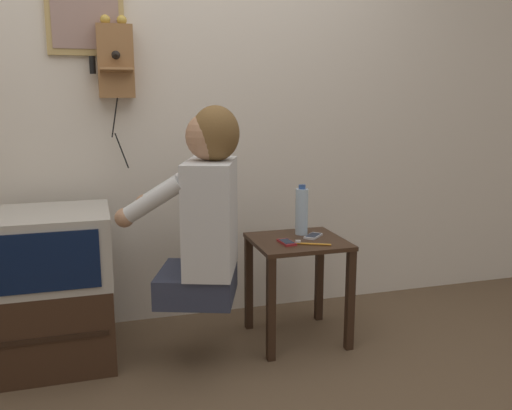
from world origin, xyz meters
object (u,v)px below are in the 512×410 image
Objects in this scene: cell_phone_held at (287,242)px; toothbrush at (311,244)px; water_bottle at (302,211)px; television at (46,247)px; cell_phone_spare at (313,236)px; wall_phone_antique at (115,61)px; person at (206,209)px; framed_picture at (85,9)px.

toothbrush is (0.11, -0.06, 0.00)m from cell_phone_held.
cell_phone_held is 0.47× the size of water_bottle.
water_bottle reaches higher than cell_phone_held.
cell_phone_held is (1.17, -0.16, -0.02)m from television.
water_bottle is (-0.04, 0.08, 0.12)m from cell_phone_spare.
wall_phone_antique is 1.27m from water_bottle.
cell_phone_held is (0.43, 0.06, -0.21)m from person.
person is 0.62m from water_bottle.
framed_picture reaches higher than wall_phone_antique.
wall_phone_antique is 1.69× the size of framed_picture.
television is 1.27× the size of framed_picture.
toothbrush reaches higher than cell_phone_held.
television is at bearing 92.89° from person.
wall_phone_antique is at bearing -17.68° from framed_picture.
cell_phone_spare is 0.78× the size of toothbrush.
person reaches higher than toothbrush.
toothbrush is at bearing -71.85° from cell_phone_spare.
wall_phone_antique reaches higher than water_bottle.
cell_phone_spare is (1.35, -0.08, -0.02)m from television.
wall_phone_antique is 6.09× the size of cell_phone_spare.
person is 1.17× the size of wall_phone_antique.
water_bottle is (0.57, 0.22, -0.09)m from person.
wall_phone_antique reaches higher than cell_phone_held.
cell_phone_held is 0.20m from cell_phone_spare.
person is at bearing -57.01° from wall_phone_antique.
water_bottle is 1.63× the size of toothbrush.
wall_phone_antique reaches higher than television.
framed_picture is 1.59m from cell_phone_held.
cell_phone_spare is at bearing -57.49° from person.
television is 3.56× the size of toothbrush.
wall_phone_antique is 4.74× the size of toothbrush.
water_bottle is (1.07, -0.37, -1.05)m from framed_picture.
toothbrush is (1.27, -0.22, -0.02)m from television.
water_bottle is (0.14, 0.16, 0.12)m from cell_phone_held.
framed_picture reaches higher than toothbrush.
water_bottle is (1.31, -0.00, 0.10)m from television.
television is at bearing 106.43° from toothbrush.
framed_picture reaches higher than television.
person reaches higher than television.
television is 1.35m from cell_phone_spare.
person is 0.96m from wall_phone_antique.
cell_phone_spare is 0.15m from water_bottle.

